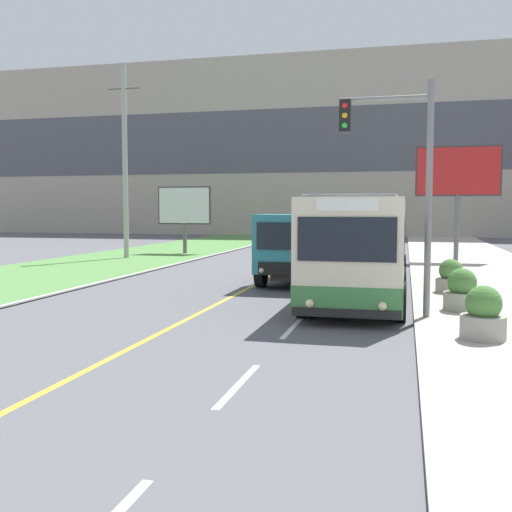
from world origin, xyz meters
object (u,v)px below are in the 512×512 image
at_px(dump_truck, 297,249).
at_px(traffic_light_mast, 402,169).
at_px(billboard_large, 458,176).
at_px(utility_pole_far, 125,162).
at_px(city_bus, 364,245).
at_px(planter_round_third, 451,278).
at_px(billboard_small, 185,207).
at_px(planter_round_second, 462,292).
at_px(planter_round_near, 483,315).

bearing_deg(dump_truck, traffic_light_mast, -58.71).
xyz_separation_m(dump_truck, billboard_large, (6.40, 11.04, 3.16)).
height_order(traffic_light_mast, billboard_large, billboard_large).
height_order(utility_pole_far, traffic_light_mast, utility_pole_far).
relative_size(city_bus, billboard_large, 2.09).
relative_size(billboard_large, planter_round_third, 5.54).
bearing_deg(utility_pole_far, billboard_large, 6.62).
relative_size(city_bus, billboard_small, 3.04).
distance_m(city_bus, planter_round_second, 4.41).
height_order(dump_truck, planter_round_third, dump_truck).
relative_size(city_bus, utility_pole_far, 1.18).
xyz_separation_m(dump_truck, billboard_small, (-9.26, 13.03, 1.54)).
height_order(dump_truck, utility_pole_far, utility_pole_far).
height_order(billboard_large, billboard_small, billboard_large).
relative_size(billboard_large, planter_round_second, 5.33).
xyz_separation_m(city_bus, planter_round_second, (2.77, -3.28, -1.01)).
bearing_deg(planter_round_second, billboard_small, 129.04).
bearing_deg(traffic_light_mast, dump_truck, 121.29).
distance_m(traffic_light_mast, planter_round_near, 4.30).
height_order(billboard_large, planter_round_near, billboard_large).
distance_m(billboard_large, billboard_small, 15.87).
relative_size(traffic_light_mast, planter_round_near, 5.28).
height_order(city_bus, traffic_light_mast, traffic_light_mast).
height_order(dump_truck, planter_round_near, dump_truck).
bearing_deg(billboard_small, city_bus, -51.21).
height_order(billboard_small, planter_round_second, billboard_small).
bearing_deg(city_bus, planter_round_second, -49.86).
relative_size(city_bus, planter_round_second, 11.14).
distance_m(planter_round_near, planter_round_third, 7.09).
xyz_separation_m(billboard_large, planter_round_second, (-1.10, -15.97, -3.87)).
xyz_separation_m(dump_truck, planter_round_third, (5.26, -1.38, -0.73)).
bearing_deg(planter_round_third, utility_pole_far, 147.75).
xyz_separation_m(traffic_light_mast, billboard_large, (2.68, 17.15, 0.70)).
bearing_deg(dump_truck, city_bus, -33.00).
bearing_deg(billboard_large, planter_round_near, -92.89).
bearing_deg(dump_truck, billboard_small, 125.41).
distance_m(dump_truck, planter_round_near, 10.08).
distance_m(city_bus, planter_round_third, 2.93).
bearing_deg(planter_round_near, city_bus, 112.86).
bearing_deg(billboard_small, planter_round_near, -55.69).
bearing_deg(billboard_small, traffic_light_mast, -55.86).
height_order(dump_truck, billboard_large, billboard_large).
bearing_deg(planter_round_near, billboard_small, 124.31).
relative_size(dump_truck, utility_pole_far, 0.63).
distance_m(utility_pole_far, billboard_large, 17.72).
height_order(billboard_large, planter_round_third, billboard_large).
distance_m(billboard_small, planter_round_third, 20.59).
relative_size(billboard_small, planter_round_third, 3.81).
bearing_deg(billboard_small, billboard_large, -7.26).
bearing_deg(planter_round_second, traffic_light_mast, -143.11).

